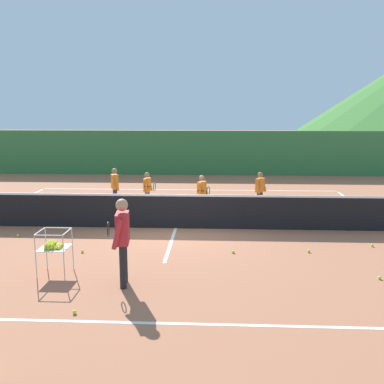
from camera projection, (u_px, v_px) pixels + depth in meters
The scene contains 19 objects.
ground_plane at pixel (176, 228), 12.50m from camera, with size 120.00×120.00×0.00m, color #A86647.
line_baseline_near at pixel (145, 323), 6.95m from camera, with size 12.19×0.08×0.01m, color white.
line_baseline_far at pixel (188, 190), 18.45m from camera, with size 12.19×0.08×0.01m, color white.
line_service_center at pixel (176, 228), 12.50m from camera, with size 0.08×5.77×0.01m, color white.
tennis_net at pixel (176, 211), 12.41m from camera, with size 12.33×0.08×1.05m.
instructor at pixel (122, 234), 8.29m from camera, with size 0.50×0.74×1.68m.
student_0 at pixel (115, 185), 14.85m from camera, with size 0.36×0.57×1.37m.
student_1 at pixel (148, 187), 14.74m from camera, with size 0.41×0.64×1.25m.
student_2 at pixel (202, 191), 13.89m from camera, with size 0.41×0.69×1.28m.
student_3 at pixel (260, 188), 14.51m from camera, with size 0.41×0.51×1.29m.
ball_cart at pixel (53, 246), 8.93m from camera, with size 0.58×0.58×0.90m.
tennis_ball_0 at pixel (380, 278), 8.73m from camera, with size 0.07×0.07×0.07m, color yellow.
tennis_ball_1 at pixel (18, 236), 11.65m from camera, with size 0.07×0.07×0.07m, color yellow.
tennis_ball_2 at pixel (372, 245), 10.82m from camera, with size 0.07×0.07×0.07m, color yellow.
tennis_ball_4 at pixel (309, 251), 10.38m from camera, with size 0.07×0.07×0.07m, color yellow.
tennis_ball_5 at pixel (82, 251), 10.36m from camera, with size 0.07×0.07×0.07m, color yellow.
tennis_ball_6 at pixel (75, 312), 7.26m from camera, with size 0.07×0.07×0.07m, color yellow.
tennis_ball_7 at pixel (233, 252), 10.33m from camera, with size 0.07×0.07×0.07m, color yellow.
windscreen_fence at pixel (193, 153), 22.49m from camera, with size 26.82×0.08×2.24m, color #33753D.
Camera 1 is at (1.06, -12.06, 3.30)m, focal length 41.53 mm.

